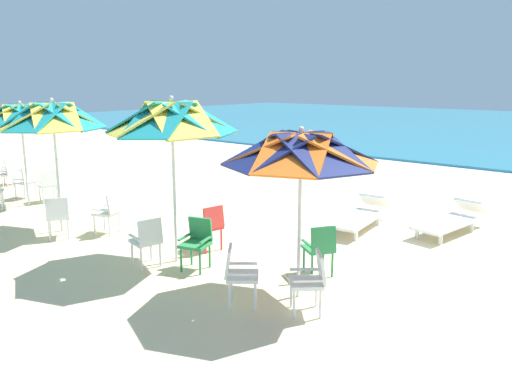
# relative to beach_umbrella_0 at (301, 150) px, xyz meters

# --- Properties ---
(ground_plane) EXTENTS (80.00, 80.00, 0.00)m
(ground_plane) POSITION_rel_beach_umbrella_0_xyz_m (1.11, 2.69, -2.18)
(ground_plane) COLOR beige
(beach_umbrella_0) EXTENTS (2.25, 2.25, 2.51)m
(beach_umbrella_0) POSITION_rel_beach_umbrella_0_xyz_m (0.00, 0.00, 0.00)
(beach_umbrella_0) COLOR silver
(beach_umbrella_0) RESTS_ON ground
(plastic_chair_0) EXTENTS (0.63, 0.62, 0.87)m
(plastic_chair_0) POSITION_rel_beach_umbrella_0_xyz_m (-0.18, 0.87, -1.68)
(plastic_chair_0) COLOR #2D8C4C
(plastic_chair_0) RESTS_ON ground
(plastic_chair_1) EXTENTS (0.63, 0.63, 0.87)m
(plastic_chair_1) POSITION_rel_beach_umbrella_0_xyz_m (0.43, -0.32, -1.68)
(plastic_chair_1) COLOR white
(plastic_chair_1) RESTS_ON ground
(plastic_chair_2) EXTENTS (0.63, 0.63, 0.87)m
(plastic_chair_2) POSITION_rel_beach_umbrella_0_xyz_m (-0.49, -0.79, -1.68)
(plastic_chair_2) COLOR white
(plastic_chair_2) RESTS_ON ground
(beach_umbrella_1) EXTENTS (2.21, 2.21, 2.89)m
(beach_umbrella_1) POSITION_rel_beach_umbrella_0_xyz_m (-2.48, -0.17, 0.31)
(beach_umbrella_1) COLOR silver
(beach_umbrella_1) RESTS_ON ground
(plastic_chair_3) EXTENTS (0.55, 0.52, 0.87)m
(plastic_chair_3) POSITION_rel_beach_umbrella_0_xyz_m (-2.43, 0.62, -1.68)
(plastic_chair_3) COLOR red
(plastic_chair_3) RESTS_ON ground
(plastic_chair_4) EXTENTS (0.55, 0.52, 0.87)m
(plastic_chair_4) POSITION_rel_beach_umbrella_0_xyz_m (-2.65, -0.66, -1.68)
(plastic_chair_4) COLOR white
(plastic_chair_4) RESTS_ON ground
(plastic_chair_5) EXTENTS (0.56, 0.58, 0.87)m
(plastic_chair_5) POSITION_rel_beach_umbrella_0_xyz_m (-1.95, -0.17, -1.68)
(plastic_chair_5) COLOR #2D8C4C
(plastic_chair_5) RESTS_ON ground
(beach_umbrella_2) EXTENTS (2.14, 2.14, 2.79)m
(beach_umbrella_2) POSITION_rel_beach_umbrella_0_xyz_m (-5.71, -0.52, 0.22)
(beach_umbrella_2) COLOR silver
(beach_umbrella_2) RESTS_ON ground
(plastic_chair_6) EXTENTS (0.60, 0.57, 0.87)m
(plastic_chair_6) POSITION_rel_beach_umbrella_0_xyz_m (-4.76, 0.02, -1.68)
(plastic_chair_6) COLOR white
(plastic_chair_6) RESTS_ON ground
(plastic_chair_7) EXTENTS (0.62, 0.61, 0.87)m
(plastic_chair_7) POSITION_rel_beach_umbrella_0_xyz_m (-5.26, -0.83, -1.68)
(plastic_chair_7) COLOR white
(plastic_chair_7) RESTS_ON ground
(beach_umbrella_3) EXTENTS (2.04, 2.04, 2.64)m
(beach_umbrella_3) POSITION_rel_beach_umbrella_0_xyz_m (-8.38, 0.08, 0.12)
(beach_umbrella_3) COLOR silver
(beach_umbrella_3) RESTS_ON ground
(plastic_chair_8) EXTENTS (0.56, 0.53, 0.87)m
(plastic_chair_8) POSITION_rel_beach_umbrella_0_xyz_m (-8.32, 0.61, -1.68)
(plastic_chair_8) COLOR white
(plastic_chair_8) RESTS_ON ground
(plastic_chair_9) EXTENTS (0.55, 0.53, 0.87)m
(plastic_chair_9) POSITION_rel_beach_umbrella_0_xyz_m (-9.16, 0.44, -1.68)
(plastic_chair_9) COLOR white
(plastic_chair_9) RESTS_ON ground
(plastic_chair_11) EXTENTS (0.58, 0.56, 0.87)m
(plastic_chair_11) POSITION_rel_beach_umbrella_0_xyz_m (-11.23, 1.06, -1.68)
(plastic_chair_11) COLOR white
(plastic_chair_11) RESTS_ON ground
(plastic_chair_12) EXTENTS (0.63, 0.62, 0.87)m
(plastic_chair_12) POSITION_rel_beach_umbrella_0_xyz_m (-10.77, 0.62, -1.68)
(plastic_chair_12) COLOR white
(plastic_chair_12) RESTS_ON ground
(sun_lounger_1) EXTENTS (0.99, 2.22, 0.62)m
(sun_lounger_1) POSITION_rel_beach_umbrella_0_xyz_m (0.70, 4.56, -1.89)
(sun_lounger_1) COLOR white
(sun_lounger_1) RESTS_ON ground
(sun_lounger_2) EXTENTS (0.84, 2.20, 0.62)m
(sun_lounger_2) POSITION_rel_beach_umbrella_0_xyz_m (-0.93, 3.67, -1.89)
(sun_lounger_2) COLOR white
(sun_lounger_2) RESTS_ON ground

